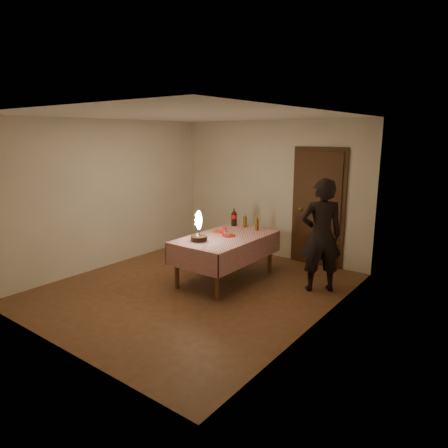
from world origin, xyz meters
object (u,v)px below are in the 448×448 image
(birthday_cake, at_px, (199,233))
(cola_bottle, at_px, (234,217))
(dining_table, at_px, (226,242))
(red_cup, at_px, (224,231))
(amber_bottle_left, at_px, (245,221))
(red_plate, at_px, (229,236))
(amber_bottle_right, at_px, (257,224))
(photographer, at_px, (321,235))
(clear_cup, at_px, (226,234))

(birthday_cake, distance_m, cola_bottle, 1.20)
(dining_table, distance_m, red_cup, 0.20)
(dining_table, xyz_separation_m, amber_bottle_left, (-0.12, 0.71, 0.22))
(red_cup, bearing_deg, red_plate, -14.81)
(cola_bottle, bearing_deg, amber_bottle_right, -6.67)
(amber_bottle_left, distance_m, amber_bottle_right, 0.31)
(red_plate, xyz_separation_m, amber_bottle_right, (0.15, 0.58, 0.11))
(dining_table, relative_size, red_plate, 7.82)
(red_cup, height_order, amber_bottle_right, amber_bottle_right)
(birthday_cake, height_order, red_plate, birthday_cake)
(birthday_cake, relative_size, photographer, 0.28)
(dining_table, distance_m, amber_bottle_right, 0.69)
(birthday_cake, relative_size, clear_cup, 5.29)
(red_cup, distance_m, cola_bottle, 0.66)
(birthday_cake, bearing_deg, dining_table, 74.41)
(red_cup, height_order, clear_cup, red_cup)
(amber_bottle_left, bearing_deg, red_cup, -88.21)
(photographer, bearing_deg, dining_table, -159.79)
(cola_bottle, xyz_separation_m, photographer, (1.72, -0.18, -0.03))
(birthday_cake, distance_m, red_plate, 0.58)
(cola_bottle, bearing_deg, clear_cup, -62.92)
(amber_bottle_right, bearing_deg, cola_bottle, 173.33)
(cola_bottle, xyz_separation_m, amber_bottle_right, (0.52, -0.06, -0.03))
(red_plate, distance_m, clear_cup, 0.10)
(birthday_cake, bearing_deg, cola_bottle, 99.21)
(clear_cup, xyz_separation_m, photographer, (1.35, 0.56, 0.08))
(cola_bottle, relative_size, photographer, 0.18)
(red_cup, distance_m, clear_cup, 0.19)
(red_plate, relative_size, amber_bottle_left, 0.86)
(red_plate, distance_m, photographer, 1.44)
(birthday_cake, xyz_separation_m, cola_bottle, (-0.19, 1.18, 0.02))
(amber_bottle_right, bearing_deg, amber_bottle_left, 163.77)
(clear_cup, bearing_deg, birthday_cake, -111.99)
(clear_cup, xyz_separation_m, amber_bottle_left, (-0.16, 0.76, 0.07))
(amber_bottle_right, bearing_deg, birthday_cake, -106.09)
(red_plate, distance_m, red_cup, 0.14)
(cola_bottle, bearing_deg, photographer, -5.81)
(dining_table, relative_size, birthday_cake, 3.61)
(cola_bottle, relative_size, amber_bottle_right, 1.25)
(red_plate, distance_m, amber_bottle_left, 0.69)
(red_cup, xyz_separation_m, cola_bottle, (-0.24, 0.61, 0.10))
(dining_table, bearing_deg, amber_bottle_right, 73.51)
(clear_cup, bearing_deg, dining_table, 133.89)
(red_cup, bearing_deg, amber_bottle_right, 62.76)
(clear_cup, xyz_separation_m, amber_bottle_right, (0.14, 0.67, 0.07))
(clear_cup, relative_size, amber_bottle_right, 0.35)
(dining_table, distance_m, photographer, 1.50)
(photographer, bearing_deg, amber_bottle_right, 174.56)
(clear_cup, height_order, amber_bottle_left, amber_bottle_left)
(photographer, bearing_deg, cola_bottle, 174.19)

